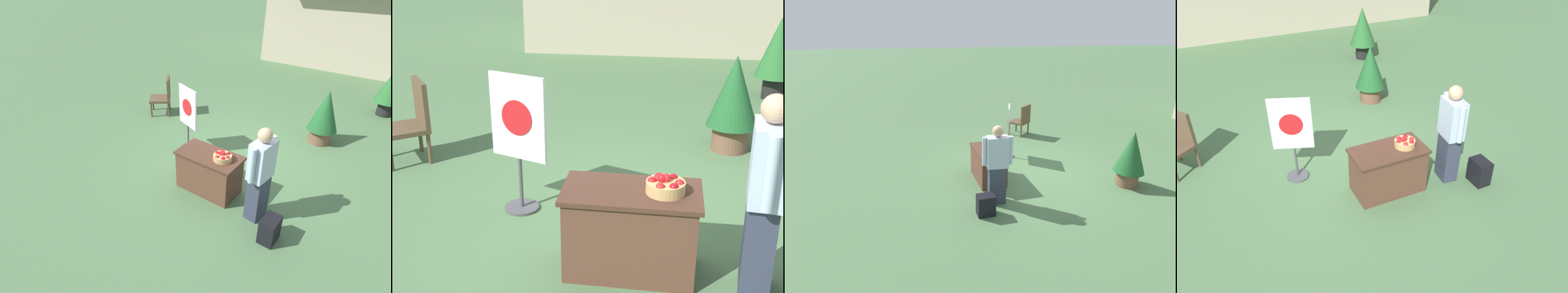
{
  "view_description": "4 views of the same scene",
  "coord_description": "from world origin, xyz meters",
  "views": [
    {
      "loc": [
        2.69,
        -5.03,
        3.65
      ],
      "look_at": [
        -0.11,
        -1.27,
        0.82
      ],
      "focal_mm": 28.0,
      "sensor_mm": 36.0,
      "label": 1
    },
    {
      "loc": [
        0.44,
        -5.29,
        2.72
      ],
      "look_at": [
        -0.23,
        -0.89,
        0.97
      ],
      "focal_mm": 50.0,
      "sensor_mm": 36.0,
      "label": 2
    },
    {
      "loc": [
        6.47,
        -3.16,
        3.34
      ],
      "look_at": [
        -0.21,
        -1.36,
        0.7
      ],
      "focal_mm": 28.0,
      "sensor_mm": 36.0,
      "label": 3
    },
    {
      "loc": [
        -2.06,
        -5.45,
        3.95
      ],
      "look_at": [
        0.17,
        -0.74,
        0.51
      ],
      "focal_mm": 35.0,
      "sensor_mm": 36.0,
      "label": 4
    }
  ],
  "objects": [
    {
      "name": "display_table",
      "position": [
        0.19,
        -1.27,
        0.38
      ],
      "size": [
        1.15,
        0.63,
        0.76
      ],
      "color": "brown",
      "rests_on": "ground_plane"
    },
    {
      "name": "ground_plane",
      "position": [
        0.0,
        0.0,
        0.0
      ],
      "size": [
        120.0,
        120.0,
        0.0
      ],
      "primitive_type": "plane",
      "color": "#4C7047"
    },
    {
      "name": "potted_plant_near_left",
      "position": [
        1.29,
        1.73,
        0.71
      ],
      "size": [
        0.67,
        0.67,
        1.28
      ],
      "color": "brown",
      "rests_on": "ground_plane"
    },
    {
      "name": "person_visitor",
      "position": [
        1.22,
        -1.39,
        0.84
      ],
      "size": [
        0.31,
        0.61,
        1.65
      ],
      "rotation": [
        0.0,
        0.0,
        3.02
      ],
      "color": "#33384C",
      "rests_on": "ground_plane"
    },
    {
      "name": "poster_board",
      "position": [
        -1.02,
        -0.34,
        0.82
      ],
      "size": [
        0.62,
        0.36,
        1.45
      ],
      "rotation": [
        0.0,
        0.0,
        -1.93
      ],
      "color": "#4C4C51",
      "rests_on": "ground_plane"
    },
    {
      "name": "apple_basket",
      "position": [
        0.46,
        -1.28,
        0.82
      ],
      "size": [
        0.32,
        0.32,
        0.16
      ],
      "color": "tan",
      "rests_on": "display_table"
    },
    {
      "name": "backpack",
      "position": [
        1.62,
        -1.74,
        0.21
      ],
      "size": [
        0.24,
        0.34,
        0.42
      ],
      "color": "black",
      "rests_on": "ground_plane"
    },
    {
      "name": "potted_plant_far_right",
      "position": [
        2.27,
        4.32,
        0.83
      ],
      "size": [
        0.72,
        0.72,
        1.42
      ],
      "color": "black",
      "rests_on": "ground_plane"
    }
  ]
}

